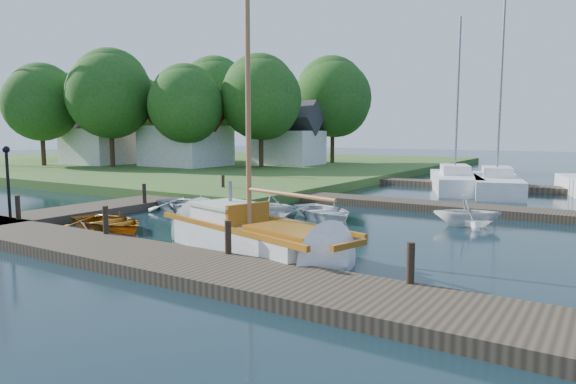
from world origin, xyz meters
The scene contains 31 objects.
ground centered at (0.00, 0.00, 0.00)m, with size 160.00×160.00×0.00m, color black.
near_dock centered at (0.00, -6.00, 0.15)m, with size 18.00×2.20×0.30m, color #2F271E.
left_dock centered at (-8.00, 2.00, 0.15)m, with size 2.20×18.00×0.30m, color #2F271E.
far_dock centered at (2.00, 6.50, 0.15)m, with size 14.00×1.60×0.30m, color #2F271E.
shore centered at (-28.00, 22.00, 0.25)m, with size 50.00×40.00×0.50m, color #385A23.
mooring_post_0 centered at (-7.50, -5.00, 0.70)m, with size 0.16×0.16×0.80m, color black.
mooring_post_1 centered at (-3.00, -5.00, 0.70)m, with size 0.16×0.16×0.80m, color black.
mooring_post_2 centered at (1.50, -5.00, 0.70)m, with size 0.16×0.16×0.80m, color black.
mooring_post_3 centered at (6.00, -5.00, 0.70)m, with size 0.16×0.16×0.80m, color black.
mooring_post_4 centered at (-7.00, 0.00, 0.70)m, with size 0.16×0.16×0.80m, color black.
mooring_post_5 centered at (-7.00, 5.00, 0.70)m, with size 0.16×0.16×0.80m, color black.
lamp_post centered at (-8.00, -5.00, 1.87)m, with size 0.24×0.24×2.44m.
sailboat centered at (1.29, -3.51, 0.34)m, with size 7.41×3.83×9.83m.
dinghy centered at (-4.82, -3.50, 0.34)m, with size 2.36×3.31×0.69m, color brown.
tender_a centered at (-5.10, 0.78, 0.38)m, with size 2.60×3.65×0.76m, color silver.
tender_b centered at (-1.80, 1.73, 0.52)m, with size 1.70×1.97×1.04m, color silver.
tender_c centered at (0.13, 2.24, 0.35)m, with size 2.39×3.34×0.69m, color silver.
tender_d centered at (5.04, 3.51, 0.59)m, with size 1.94×2.24×1.18m, color silver.
marina_boat_1 centered at (1.75, 14.33, 0.56)m, with size 4.67×7.80×9.31m.
marina_boat_2 centered at (4.00, 13.96, 0.57)m, with size 3.93×7.63×10.49m.
house_a centered at (-20.00, 16.00, 2.96)m, with size 6.30×5.00×6.29m.
house_b centered at (-28.00, 14.00, 2.77)m, with size 5.77×4.50×5.79m.
house_c centered at (-14.00, 22.00, 2.58)m, with size 5.25×4.00×5.28m.
tree_0 centered at (-30.00, 10.05, 5.53)m, with size 6.12×6.07×8.28m.
tree_1 centered at (-24.00, 12.05, 6.09)m, with size 6.70×6.70×9.20m.
tree_2 centered at (-18.00, 14.05, 5.25)m, with size 5.83×5.75×7.82m.
tree_3 centered at (-14.00, 18.05, 5.81)m, with size 6.41×6.38×8.74m.
tree_4 centered at (-22.00, 22.05, 6.37)m, with size 7.01×7.01×9.66m.
tree_5 centered at (-30.00, 20.05, 5.42)m, with size 6.00×5.94×8.10m.
tree_6 centered at (-36.00, 16.05, 5.64)m, with size 6.24×6.20×8.46m.
tree_7 centered at (-12.00, 26.05, 6.20)m, with size 6.83×6.83×9.38m.
Camera 1 is at (9.21, -14.37, 3.20)m, focal length 32.00 mm.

